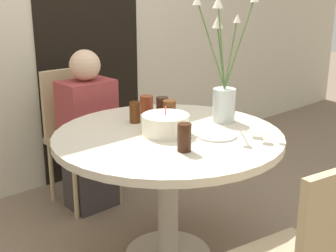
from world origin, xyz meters
TOP-DOWN VIEW (x-y plane):
  - wall_back at (0.00, 1.38)m, footprint 8.00×0.05m
  - doorway_panel at (0.40, 1.35)m, footprint 0.90×0.01m
  - dining_table at (0.00, 0.00)m, footprint 1.20×1.20m
  - chair_right_flank at (0.03, 0.99)m, footprint 0.41×0.41m
  - birthday_cake at (-0.02, 0.00)m, footprint 0.25×0.25m
  - flower_vase at (0.38, -0.04)m, footprint 0.31×0.22m
  - side_plate at (0.16, -0.20)m, footprint 0.21×0.21m
  - drink_glass_0 at (-0.01, 0.27)m, footprint 0.06×0.06m
  - drink_glass_1 at (-0.12, -0.25)m, footprint 0.07×0.07m
  - drink_glass_2 at (0.16, 0.38)m, footprint 0.08×0.08m
  - drink_glass_3 at (0.11, 0.12)m, footprint 0.07×0.07m
  - drink_glass_4 at (0.14, 0.21)m, footprint 0.07×0.07m
  - person_woman at (0.03, 0.83)m, footprint 0.34×0.24m

SIDE VIEW (x-z plane):
  - person_woman at x=0.03m, z-range -0.03..1.06m
  - chair_right_flank at x=0.03m, z-range 0.06..0.99m
  - dining_table at x=0.00m, z-range 0.24..0.98m
  - side_plate at x=0.16m, z-range 0.74..0.75m
  - birthday_cake at x=-0.02m, z-range 0.72..0.87m
  - drink_glass_2 at x=0.16m, z-range 0.74..0.85m
  - drink_glass_0 at x=-0.01m, z-range 0.74..0.86m
  - drink_glass_4 at x=0.14m, z-range 0.74..0.87m
  - drink_glass_1 at x=-0.12m, z-range 0.74..0.87m
  - drink_glass_3 at x=0.11m, z-range 0.74..0.88m
  - flower_vase at x=0.38m, z-range 0.59..1.30m
  - doorway_panel at x=0.40m, z-range 0.00..2.05m
  - wall_back at x=0.00m, z-range 0.00..2.60m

